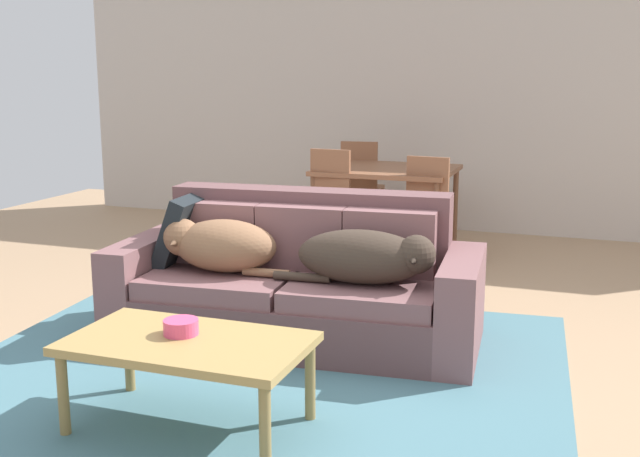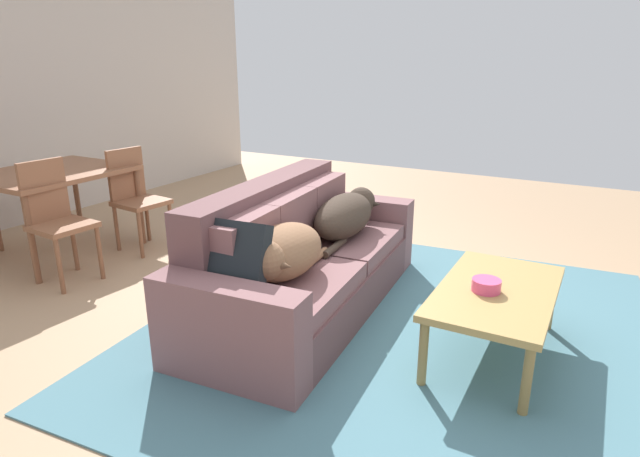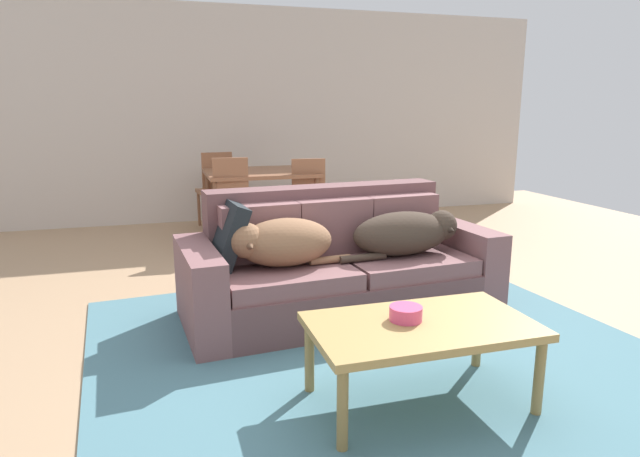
{
  "view_description": "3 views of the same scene",
  "coord_description": "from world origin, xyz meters",
  "px_view_note": "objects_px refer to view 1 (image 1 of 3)",
  "views": [
    {
      "loc": [
        1.6,
        -3.91,
        1.63
      ],
      "look_at": [
        0.05,
        0.37,
        0.69
      ],
      "focal_mm": 43.8,
      "sensor_mm": 36.0,
      "label": 1
    },
    {
      "loc": [
        -3.01,
        -1.42,
        1.69
      ],
      "look_at": [
        -0.0,
        0.24,
        0.58
      ],
      "focal_mm": 29.68,
      "sensor_mm": 36.0,
      "label": 2
    },
    {
      "loc": [
        -1.28,
        -3.2,
        1.45
      ],
      "look_at": [
        -0.3,
        0.08,
        0.69
      ],
      "focal_mm": 30.58,
      "sensor_mm": 36.0,
      "label": 3
    }
  ],
  "objects_px": {
    "dog_on_right_cushion": "(368,257)",
    "throw_pillow_by_left_arm": "(181,230)",
    "bowl_on_coffee_table": "(181,327)",
    "dining_chair_far_left": "(361,183)",
    "couch": "(298,285)",
    "dining_chair_near_right": "(423,208)",
    "dining_chair_near_left": "(325,200)",
    "coffee_table": "(188,349)",
    "dog_on_left_cushion": "(219,245)",
    "dining_table": "(387,176)"
  },
  "relations": [
    {
      "from": "dog_on_left_cushion",
      "to": "dining_chair_near_left",
      "type": "height_order",
      "value": "dining_chair_near_left"
    },
    {
      "from": "dining_chair_near_left",
      "to": "dog_on_right_cushion",
      "type": "bearing_deg",
      "value": -60.31
    },
    {
      "from": "throw_pillow_by_left_arm",
      "to": "dining_chair_near_right",
      "type": "distance_m",
      "value": 2.26
    },
    {
      "from": "dog_on_left_cushion",
      "to": "dog_on_right_cushion",
      "type": "relative_size",
      "value": 0.89
    },
    {
      "from": "dog_on_left_cushion",
      "to": "dining_table",
      "type": "height_order",
      "value": "dining_table"
    },
    {
      "from": "dining_chair_far_left",
      "to": "bowl_on_coffee_table",
      "type": "bearing_deg",
      "value": 89.04
    },
    {
      "from": "throw_pillow_by_left_arm",
      "to": "coffee_table",
      "type": "bearing_deg",
      "value": -59.53
    },
    {
      "from": "bowl_on_coffee_table",
      "to": "dining_table",
      "type": "distance_m",
      "value": 3.74
    },
    {
      "from": "coffee_table",
      "to": "bowl_on_coffee_table",
      "type": "distance_m",
      "value": 0.11
    },
    {
      "from": "coffee_table",
      "to": "dog_on_left_cushion",
      "type": "bearing_deg",
      "value": 110.33
    },
    {
      "from": "dog_on_right_cushion",
      "to": "bowl_on_coffee_table",
      "type": "height_order",
      "value": "dog_on_right_cushion"
    },
    {
      "from": "dog_on_left_cushion",
      "to": "dog_on_right_cushion",
      "type": "distance_m",
      "value": 0.93
    },
    {
      "from": "dining_chair_near_right",
      "to": "throw_pillow_by_left_arm",
      "type": "bearing_deg",
      "value": -114.06
    },
    {
      "from": "dining_table",
      "to": "couch",
      "type": "bearing_deg",
      "value": -87.57
    },
    {
      "from": "coffee_table",
      "to": "throw_pillow_by_left_arm",
      "type": "bearing_deg",
      "value": 120.47
    },
    {
      "from": "coffee_table",
      "to": "dining_table",
      "type": "bearing_deg",
      "value": 91.33
    },
    {
      "from": "bowl_on_coffee_table",
      "to": "dining_chair_near_left",
      "type": "distance_m",
      "value": 3.2
    },
    {
      "from": "dog_on_right_cushion",
      "to": "bowl_on_coffee_table",
      "type": "bearing_deg",
      "value": -120.11
    },
    {
      "from": "throw_pillow_by_left_arm",
      "to": "couch",
      "type": "bearing_deg",
      "value": 1.3
    },
    {
      "from": "coffee_table",
      "to": "couch",
      "type": "bearing_deg",
      "value": 89.3
    },
    {
      "from": "dog_on_right_cushion",
      "to": "dining_table",
      "type": "distance_m",
      "value": 2.65
    },
    {
      "from": "coffee_table",
      "to": "dining_chair_far_left",
      "type": "relative_size",
      "value": 1.16
    },
    {
      "from": "couch",
      "to": "dog_on_right_cushion",
      "type": "xyz_separation_m",
      "value": [
        0.47,
        -0.12,
        0.25
      ]
    },
    {
      "from": "bowl_on_coffee_table",
      "to": "dining_chair_near_right",
      "type": "height_order",
      "value": "dining_chair_near_right"
    },
    {
      "from": "dog_on_right_cushion",
      "to": "dining_table",
      "type": "bearing_deg",
      "value": 98.04
    },
    {
      "from": "couch",
      "to": "dog_on_left_cushion",
      "type": "xyz_separation_m",
      "value": [
        -0.45,
        -0.15,
        0.25
      ]
    },
    {
      "from": "dining_table",
      "to": "dining_chair_far_left",
      "type": "relative_size",
      "value": 1.27
    },
    {
      "from": "bowl_on_coffee_table",
      "to": "dining_chair_far_left",
      "type": "bearing_deg",
      "value": 95.98
    },
    {
      "from": "dog_on_left_cushion",
      "to": "coffee_table",
      "type": "height_order",
      "value": "dog_on_left_cushion"
    },
    {
      "from": "dog_on_right_cushion",
      "to": "dining_chair_far_left",
      "type": "xyz_separation_m",
      "value": [
        -1.0,
        3.18,
        -0.06
      ]
    },
    {
      "from": "bowl_on_coffee_table",
      "to": "dining_chair_far_left",
      "type": "distance_m",
      "value": 4.36
    },
    {
      "from": "coffee_table",
      "to": "dining_chair_near_right",
      "type": "xyz_separation_m",
      "value": [
        0.36,
        3.27,
        0.12
      ]
    },
    {
      "from": "dog_on_left_cushion",
      "to": "dining_chair_near_left",
      "type": "distance_m",
      "value": 2.05
    },
    {
      "from": "couch",
      "to": "bowl_on_coffee_table",
      "type": "xyz_separation_m",
      "value": [
        -0.08,
        -1.28,
        0.13
      ]
    },
    {
      "from": "dog_on_right_cushion",
      "to": "throw_pillow_by_left_arm",
      "type": "distance_m",
      "value": 1.27
    },
    {
      "from": "throw_pillow_by_left_arm",
      "to": "dining_table",
      "type": "relative_size",
      "value": 0.38
    },
    {
      "from": "coffee_table",
      "to": "dining_chair_near_left",
      "type": "bearing_deg",
      "value": 98.43
    },
    {
      "from": "dog_on_right_cushion",
      "to": "throw_pillow_by_left_arm",
      "type": "height_order",
      "value": "throw_pillow_by_left_arm"
    },
    {
      "from": "dog_on_left_cushion",
      "to": "dog_on_right_cushion",
      "type": "bearing_deg",
      "value": -2.69
    },
    {
      "from": "dog_on_left_cushion",
      "to": "dining_chair_near_right",
      "type": "xyz_separation_m",
      "value": [
        0.79,
        2.09,
        -0.08
      ]
    },
    {
      "from": "throw_pillow_by_left_arm",
      "to": "dining_chair_near_right",
      "type": "relative_size",
      "value": 0.49
    },
    {
      "from": "throw_pillow_by_left_arm",
      "to": "dog_on_right_cushion",
      "type": "bearing_deg",
      "value": -4.8
    },
    {
      "from": "dog_on_left_cushion",
      "to": "dining_chair_near_left",
      "type": "relative_size",
      "value": 0.86
    },
    {
      "from": "dining_chair_near_left",
      "to": "dining_chair_near_right",
      "type": "bearing_deg",
      "value": 6.99
    },
    {
      "from": "dining_chair_near_right",
      "to": "bowl_on_coffee_table",
      "type": "bearing_deg",
      "value": -91.53
    },
    {
      "from": "dog_on_left_cushion",
      "to": "dining_chair_near_right",
      "type": "distance_m",
      "value": 2.24
    },
    {
      "from": "dog_on_left_cushion",
      "to": "dining_table",
      "type": "distance_m",
      "value": 2.64
    },
    {
      "from": "dining_chair_near_right",
      "to": "dog_on_right_cushion",
      "type": "bearing_deg",
      "value": -80.42
    },
    {
      "from": "dog_on_right_cushion",
      "to": "couch",
      "type": "bearing_deg",
      "value": 160.79
    },
    {
      "from": "couch",
      "to": "dining_table",
      "type": "xyz_separation_m",
      "value": [
        -0.1,
        2.46,
        0.35
      ]
    }
  ]
}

